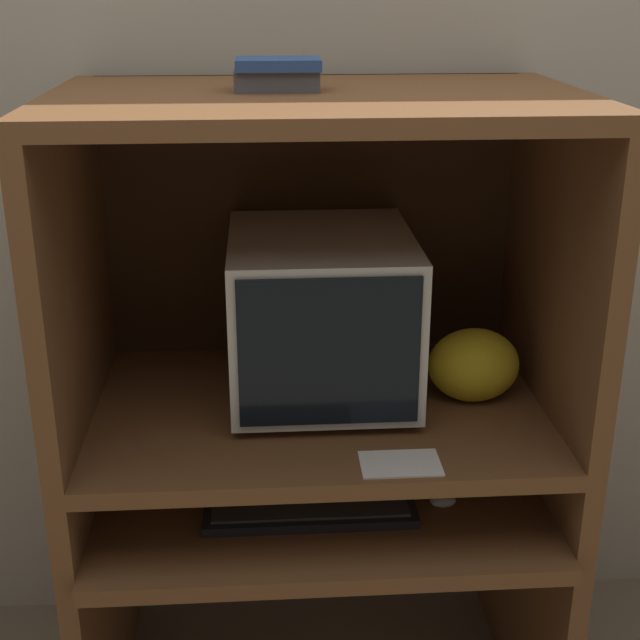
{
  "coord_description": "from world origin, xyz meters",
  "views": [
    {
      "loc": [
        -0.12,
        -1.42,
        1.68
      ],
      "look_at": [
        0.0,
        0.34,
        1.0
      ],
      "focal_mm": 50.0,
      "sensor_mm": 36.0,
      "label": 1
    }
  ],
  "objects_px": {
    "keyboard": "(310,508)",
    "mouse": "(443,501)",
    "snack_bag": "(474,365)",
    "book_stack": "(277,74)",
    "crt_monitor": "(321,313)"
  },
  "relations": [
    {
      "from": "keyboard",
      "to": "mouse",
      "type": "height_order",
      "value": "same"
    },
    {
      "from": "mouse",
      "to": "snack_bag",
      "type": "bearing_deg",
      "value": 57.93
    },
    {
      "from": "mouse",
      "to": "snack_bag",
      "type": "xyz_separation_m",
      "value": [
        0.08,
        0.13,
        0.26
      ]
    },
    {
      "from": "mouse",
      "to": "book_stack",
      "type": "xyz_separation_m",
      "value": [
        -0.34,
        0.16,
        0.88
      ]
    },
    {
      "from": "mouse",
      "to": "book_stack",
      "type": "bearing_deg",
      "value": 154.66
    },
    {
      "from": "crt_monitor",
      "to": "book_stack",
      "type": "relative_size",
      "value": 2.76
    },
    {
      "from": "crt_monitor",
      "to": "keyboard",
      "type": "xyz_separation_m",
      "value": [
        -0.04,
        -0.19,
        -0.37
      ]
    },
    {
      "from": "book_stack",
      "to": "crt_monitor",
      "type": "bearing_deg",
      "value": 17.59
    },
    {
      "from": "keyboard",
      "to": "book_stack",
      "type": "distance_m",
      "value": 0.9
    },
    {
      "from": "book_stack",
      "to": "mouse",
      "type": "bearing_deg",
      "value": -25.34
    },
    {
      "from": "snack_bag",
      "to": "keyboard",
      "type": "bearing_deg",
      "value": -159.88
    },
    {
      "from": "mouse",
      "to": "snack_bag",
      "type": "distance_m",
      "value": 0.3
    },
    {
      "from": "keyboard",
      "to": "mouse",
      "type": "relative_size",
      "value": 7.73
    },
    {
      "from": "mouse",
      "to": "keyboard",
      "type": "bearing_deg",
      "value": -178.81
    },
    {
      "from": "mouse",
      "to": "book_stack",
      "type": "relative_size",
      "value": 0.35
    }
  ]
}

